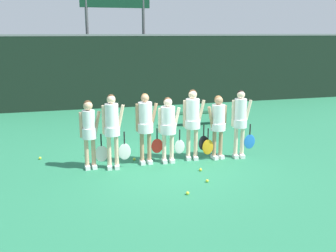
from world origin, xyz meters
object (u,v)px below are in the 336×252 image
Objects in this scene: player_5 at (218,122)px; tennis_ball_2 at (86,154)px; tennis_ball_5 at (201,170)px; tennis_ball_6 at (207,181)px; player_0 at (89,129)px; player_3 at (168,124)px; scoreboard at (115,8)px; player_1 at (112,126)px; tennis_ball_1 at (188,193)px; tennis_ball_0 at (246,143)px; tennis_ball_4 at (134,159)px; player_2 at (146,123)px; bench_courtside at (196,114)px; tennis_ball_3 at (40,158)px; player_6 at (240,119)px; player_4 at (193,118)px.

player_5 reaches higher than tennis_ball_2.
tennis_ball_5 is 1.05× the size of tennis_ball_6.
tennis_ball_6 is at bearing -37.84° from player_0.
tennis_ball_5 is (0.56, -0.84, -0.95)m from player_3.
scoreboard is 11.65m from tennis_ball_6.
tennis_ball_5 is at bearing -15.83° from player_1.
tennis_ball_1 is at bearing -91.27° from scoreboard.
tennis_ball_1 and tennis_ball_6 have the same top height.
player_3 is 24.30× the size of tennis_ball_6.
player_0 is 25.43× the size of tennis_ball_0.
player_1 is 1.27m from tennis_ball_4.
player_5 reaches higher than tennis_ball_0.
scoreboard is 9.80m from player_2.
tennis_ball_2 is (-2.06, -8.22, -4.20)m from scoreboard.
bench_courtside reaches higher than tennis_ball_0.
bench_courtside is at bearing 49.27° from tennis_ball_4.
tennis_ball_0 is at bearing 41.05° from tennis_ball_5.
scoreboard is 9.78m from tennis_ball_3.
player_6 reaches higher than tennis_ball_3.
player_6 is 2.26m from tennis_ball_6.
scoreboard reaches higher than tennis_ball_6.
player_1 reaches higher than tennis_ball_0.
player_6 is at bearing 4.65° from player_1.
tennis_ball_4 is at bearing -129.85° from bench_courtside.
player_0 is 23.28× the size of tennis_ball_5.
player_2 is 3.45m from tennis_ball_0.
player_0 reaches higher than tennis_ball_1.
player_4 is at bearing -11.45° from tennis_ball_4.
player_3 is 1.89m from player_6.
player_0 is 0.92× the size of player_4.
bench_courtside is 5.37m from player_0.
tennis_ball_5 is at bearing -39.69° from player_2.
scoreboard is 3.10× the size of player_6.
scoreboard is 9.69m from tennis_ball_0.
player_4 reaches higher than tennis_ball_1.
bench_courtside is 4.77m from tennis_ball_2.
player_0 reaches higher than player_3.
tennis_ball_5 is (-1.32, -0.72, -1.01)m from player_6.
bench_courtside is 6.14m from tennis_ball_1.
tennis_ball_3 is at bearing 135.85° from player_0.
player_6 is at bearing -14.76° from player_5.
scoreboard is 10.99m from tennis_ball_5.
player_0 reaches higher than tennis_ball_3.
player_6 is at bearing -17.28° from tennis_ball_2.
tennis_ball_6 is at bearing -98.37° from tennis_ball_5.
player_2 reaches higher than tennis_ball_6.
player_4 is at bearing -21.21° from tennis_ball_2.
bench_courtside is at bearing 73.19° from tennis_ball_6.
player_0 is at bearing 171.47° from player_5.
bench_courtside is 31.38× the size of tennis_ball_6.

